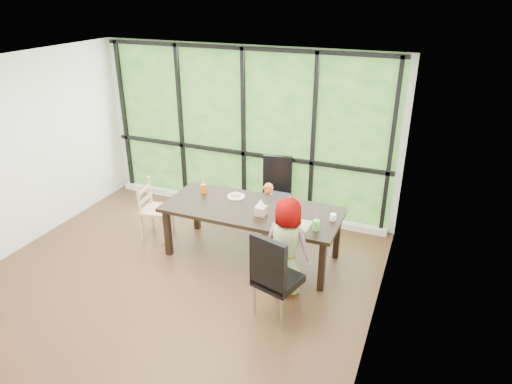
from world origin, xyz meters
TOP-DOWN VIEW (x-y plane):
  - ground at (0.00, 0.00)m, footprint 5.00×5.00m
  - back_wall at (0.00, 2.25)m, footprint 5.00×0.00m
  - foliage_backdrop at (0.00, 2.23)m, footprint 4.80×0.02m
  - window_mullions at (0.00, 2.19)m, footprint 4.80×0.06m
  - window_sill at (0.00, 2.15)m, footprint 4.80×0.12m
  - dining_table at (0.71, 0.85)m, footprint 2.41×1.03m
  - chair_window_leather at (0.67, 1.88)m, footprint 0.53×0.53m
  - chair_interior_leather at (1.46, -0.19)m, footprint 0.57×0.57m
  - chair_end_beech at (-0.83, 0.82)m, footprint 0.46×0.47m
  - child_toddler at (0.71, 1.46)m, footprint 0.35×0.26m
  - child_older at (1.42, 0.28)m, footprint 0.67×0.50m
  - placemat at (1.37, 0.64)m, footprint 0.41×0.30m
  - plate_far at (0.36, 1.10)m, footprint 0.25×0.25m
  - plate_near at (1.33, 0.63)m, footprint 0.26×0.26m
  - orange_cup at (-0.14, 1.05)m, footprint 0.08×0.08m
  - green_cup at (1.67, 0.59)m, footprint 0.08×0.08m
  - white_mug at (1.80, 0.93)m, footprint 0.08×0.08m
  - tissue_box at (0.89, 0.71)m, footprint 0.14×0.14m
  - crepe_rolls_far at (0.36, 1.10)m, footprint 0.15×0.12m
  - crepe_rolls_near at (1.33, 0.63)m, footprint 0.15×0.12m
  - straw_white at (-0.14, 1.05)m, footprint 0.01×0.04m
  - straw_pink at (1.67, 0.59)m, footprint 0.01×0.04m
  - tissue at (0.89, 0.71)m, footprint 0.12×0.12m

SIDE VIEW (x-z plane):
  - ground at x=0.00m, z-range 0.00..0.00m
  - window_sill at x=0.00m, z-range 0.00..0.10m
  - dining_table at x=0.71m, z-range 0.00..0.75m
  - child_toddler at x=0.71m, z-range 0.00..0.86m
  - chair_end_beech at x=-0.83m, z-range 0.00..0.90m
  - chair_window_leather at x=0.67m, z-range 0.00..1.08m
  - chair_interior_leather at x=1.46m, z-range 0.00..1.08m
  - child_older at x=1.42m, z-range 0.00..1.25m
  - placemat at x=1.37m, z-range 0.75..0.76m
  - plate_far at x=0.36m, z-range 0.75..0.77m
  - plate_near at x=1.33m, z-range 0.75..0.77m
  - crepe_rolls_far at x=0.36m, z-range 0.77..0.80m
  - crepe_rolls_near at x=1.33m, z-range 0.77..0.80m
  - white_mug at x=1.80m, z-range 0.75..0.83m
  - tissue_box at x=0.89m, z-range 0.75..0.87m
  - orange_cup at x=-0.14m, z-range 0.75..0.88m
  - green_cup at x=1.67m, z-range 0.75..0.88m
  - straw_white at x=-0.14m, z-range 0.82..1.02m
  - straw_pink at x=1.67m, z-range 0.82..1.02m
  - tissue at x=0.89m, z-range 0.87..0.98m
  - back_wall at x=0.00m, z-range -1.15..3.85m
  - foliage_backdrop at x=0.00m, z-range 0.03..2.67m
  - window_mullions at x=0.00m, z-range 0.03..2.67m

